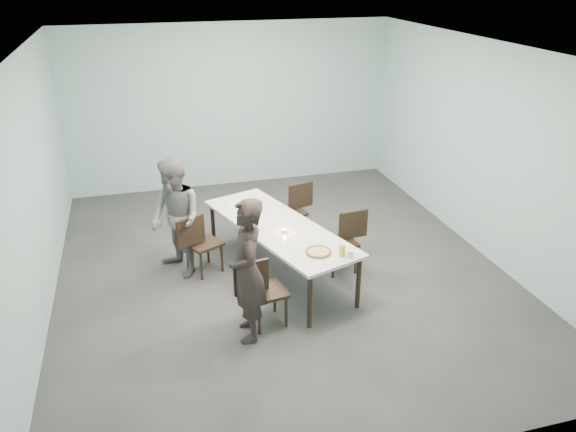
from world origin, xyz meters
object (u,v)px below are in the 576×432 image
object	(u,v)px
chair_far_left	(198,241)
amber_tumbler	(247,203)
side_plate	(319,240)
beer_glass	(342,250)
chair_near_right	(345,237)
pizza	(318,252)
water_tumbler	(350,254)
table	(279,229)
diner_far	(175,219)
diner_near	(247,271)
tealight	(284,231)
chair_near_left	(260,288)
chair_far_right	(295,207)

from	to	relation	value
chair_far_left	amber_tumbler	world-z (taller)	chair_far_left
side_plate	beer_glass	size ratio (longest dim) A/B	1.20
chair_near_right	pizza	bearing A→B (deg)	45.46
water_tumbler	amber_tumbler	size ratio (longest dim) A/B	1.12
table	beer_glass	xyz separation A→B (m)	(0.51, -1.02, 0.13)
chair_near_right	water_tumbler	distance (m)	1.08
diner_far	pizza	size ratio (longest dim) A/B	4.83
table	water_tumbler	bearing A→B (deg)	-60.90
diner_near	diner_far	distance (m)	1.77
amber_tumbler	chair_far_left	bearing A→B (deg)	-151.13
table	amber_tumbler	size ratio (longest dim) A/B	34.39
beer_glass	water_tumbler	xyz separation A→B (m)	(0.08, -0.05, -0.03)
diner_near	diner_far	world-z (taller)	diner_near
water_tumbler	tealight	size ratio (longest dim) A/B	1.61
pizza	water_tumbler	bearing A→B (deg)	-29.36
table	diner_near	distance (m)	1.41
chair_near_right	tealight	size ratio (longest dim) A/B	15.54
chair_near_left	chair_far_left	world-z (taller)	same
water_tumbler	table	bearing A→B (deg)	119.10
chair_far_left	water_tumbler	bearing A→B (deg)	-66.97
tealight	pizza	bearing A→B (deg)	-69.94
pizza	tealight	xyz separation A→B (m)	(-0.24, 0.66, 0.00)
side_plate	diner_far	bearing A→B (deg)	149.70
chair_near_left	water_tumbler	distance (m)	1.14
chair_near_left	amber_tumbler	world-z (taller)	chair_near_left
diner_near	diner_far	size ratio (longest dim) A/B	1.03
pizza	water_tumbler	xyz separation A→B (m)	(0.33, -0.19, 0.03)
chair_near_right	chair_far_right	distance (m)	1.23
chair_far_right	water_tumbler	distance (m)	2.17
side_plate	chair_near_right	bearing A→B (deg)	40.39
chair_far_left	diner_near	distance (m)	1.64
water_tumbler	chair_near_left	bearing A→B (deg)	179.67
table	chair_near_right	world-z (taller)	chair_near_right
diner_near	water_tumbler	bearing A→B (deg)	102.13
diner_near	amber_tumbler	xyz separation A→B (m)	(0.41, 1.99, -0.06)
chair_far_right	pizza	xyz separation A→B (m)	(-0.27, -1.96, 0.27)
table	chair_far_right	xyz separation A→B (m)	(0.54, 1.08, -0.19)
chair_far_left	pizza	world-z (taller)	chair_far_left
diner_far	beer_glass	distance (m)	2.33
side_plate	amber_tumbler	distance (m)	1.47
table	tealight	xyz separation A→B (m)	(0.02, -0.22, 0.08)
pizza	beer_glass	size ratio (longest dim) A/B	2.27
side_plate	amber_tumbler	bearing A→B (deg)	115.70
chair_far_left	side_plate	distance (m)	1.69
table	chair_far_left	bearing A→B (deg)	161.95
chair_near_right	chair_far_left	bearing A→B (deg)	-17.04
diner_far	pizza	distance (m)	2.05
chair_far_left	diner_near	world-z (taller)	diner_near
chair_near_left	amber_tumbler	xyz separation A→B (m)	(0.24, 1.83, 0.29)
chair_far_left	diner_far	distance (m)	0.43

